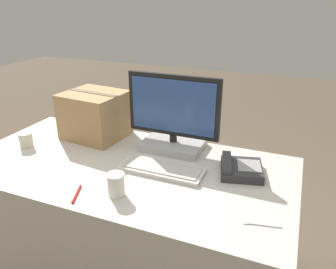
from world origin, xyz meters
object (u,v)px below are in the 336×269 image
paper_cup_left (26,140)px  pen_marker (77,194)px  cardboard_box (95,115)px  spoon (257,224)px  paper_cup_right (116,185)px  desk_phone (240,169)px  keyboard (162,169)px  monitor (173,122)px

paper_cup_left → pen_marker: paper_cup_left is taller
cardboard_box → pen_marker: (0.30, -0.62, -0.14)m
spoon → pen_marker: (-0.80, -0.10, 0.00)m
paper_cup_right → spoon: 0.63m
desk_phone → pen_marker: (-0.66, -0.49, -0.02)m
keyboard → pen_marker: (-0.28, -0.35, -0.01)m
keyboard → cardboard_box: bearing=154.8°
monitor → paper_cup_right: size_ratio=5.05×
paper_cup_left → paper_cup_right: size_ratio=0.82×
keyboard → pen_marker: size_ratio=3.24×
keyboard → cardboard_box: 0.66m
desk_phone → pen_marker: bearing=-157.4°
desk_phone → monitor: bearing=146.9°
keyboard → paper_cup_right: (-0.11, -0.28, 0.04)m
monitor → paper_cup_right: bearing=-95.8°
monitor → cardboard_box: monitor is taller
cardboard_box → pen_marker: cardboard_box is taller
desk_phone → cardboard_box: 0.98m
desk_phone → paper_cup_right: paper_cup_right is taller
keyboard → desk_phone: 0.40m
paper_cup_left → paper_cup_right: 0.82m
spoon → monitor: bearing=-54.0°
paper_cup_right → pen_marker: 0.19m
desk_phone → spoon: (0.14, -0.39, -0.03)m
paper_cup_left → cardboard_box: size_ratio=0.23×
keyboard → spoon: 0.58m
paper_cup_left → spoon: (1.41, -0.22, -0.04)m
keyboard → desk_phone: desk_phone is taller
paper_cup_left → pen_marker: 0.69m
keyboard → paper_cup_right: bearing=-111.4°
paper_cup_left → keyboard: bearing=1.9°
keyboard → paper_cup_right: size_ratio=4.05×
spoon → keyboard: bearing=-36.5°
monitor → spoon: size_ratio=3.59×
keyboard → pen_marker: keyboard is taller
cardboard_box → desk_phone: bearing=-7.9°
paper_cup_right → desk_phone: bearing=40.5°
paper_cup_left → desk_phone: bearing=7.5°
keyboard → spoon: size_ratio=2.87×
cardboard_box → pen_marker: 0.71m
desk_phone → paper_cup_left: bearing=173.7°
desk_phone → spoon: bearing=-83.5°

